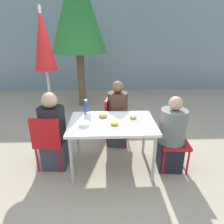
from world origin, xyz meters
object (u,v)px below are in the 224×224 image
(chair_left, at_px, (48,139))
(person_right, at_px, (172,137))
(person_left, at_px, (53,134))
(chair_far, at_px, (113,118))
(bottle, at_px, (86,107))
(closed_umbrella, at_px, (44,46))
(person_far, at_px, (117,116))
(salad_bowl, at_px, (84,124))
(chair_right, at_px, (174,136))
(drinking_cup, at_px, (89,116))
(tree_behind_left, at_px, (77,6))

(chair_left, height_order, person_right, person_right)
(person_right, bearing_deg, person_left, 0.10)
(person_left, relative_size, chair_far, 1.35)
(chair_far, height_order, bottle, bottle)
(closed_umbrella, bearing_deg, bottle, -38.01)
(person_far, distance_m, bottle, 0.68)
(person_far, height_order, closed_umbrella, closed_umbrella)
(person_left, relative_size, salad_bowl, 7.64)
(bottle, bearing_deg, chair_right, -13.44)
(closed_umbrella, bearing_deg, chair_far, -6.66)
(closed_umbrella, height_order, salad_bowl, closed_umbrella)
(person_right, relative_size, salad_bowl, 7.38)
(person_far, height_order, salad_bowl, person_far)
(chair_right, bearing_deg, bottle, -9.32)
(bottle, bearing_deg, chair_far, 42.70)
(person_right, height_order, chair_far, person_right)
(chair_left, relative_size, person_far, 0.73)
(chair_right, xyz_separation_m, bottle, (-1.30, 0.31, 0.35))
(person_far, relative_size, closed_umbrella, 0.51)
(chair_left, distance_m, person_far, 1.24)
(salad_bowl, bearing_deg, chair_right, 5.36)
(chair_right, distance_m, chair_far, 1.12)
(closed_umbrella, relative_size, drinking_cup, 22.32)
(person_right, xyz_separation_m, chair_far, (-0.81, 0.79, -0.02))
(bottle, xyz_separation_m, tree_behind_left, (-0.35, 2.56, 1.67))
(person_left, bearing_deg, bottle, 33.54)
(person_left, height_order, chair_far, person_left)
(person_right, distance_m, person_far, 1.03)
(bottle, relative_size, drinking_cup, 2.21)
(person_right, xyz_separation_m, bottle, (-1.24, 0.39, 0.33))
(person_left, height_order, closed_umbrella, closed_umbrella)
(closed_umbrella, bearing_deg, chair_left, -79.72)
(chair_far, bearing_deg, tree_behind_left, -149.77)
(chair_left, xyz_separation_m, closed_umbrella, (-0.16, 0.88, 1.22))
(person_far, distance_m, drinking_cup, 0.76)
(salad_bowl, bearing_deg, chair_far, 62.62)
(bottle, bearing_deg, person_left, -150.39)
(chair_left, relative_size, person_right, 0.76)
(chair_far, height_order, salad_bowl, chair_far)
(chair_left, xyz_separation_m, tree_behind_left, (0.18, 2.90, 2.03))
(chair_left, relative_size, chair_far, 1.00)
(person_left, relative_size, tree_behind_left, 0.32)
(chair_right, bearing_deg, person_far, -35.28)
(chair_left, bearing_deg, bottle, 37.14)
(tree_behind_left, bearing_deg, bottle, -82.28)
(chair_left, relative_size, closed_umbrella, 0.37)
(tree_behind_left, bearing_deg, chair_left, -93.49)
(person_left, height_order, salad_bowl, person_left)
(chair_right, bearing_deg, closed_umbrella, -18.95)
(drinking_cup, height_order, tree_behind_left, tree_behind_left)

